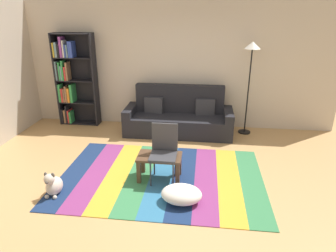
{
  "coord_description": "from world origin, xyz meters",
  "views": [
    {
      "loc": [
        0.57,
        -4.06,
        2.52
      ],
      "look_at": [
        -0.02,
        0.71,
        0.65
      ],
      "focal_mm": 32.34,
      "sensor_mm": 36.0,
      "label": 1
    }
  ],
  "objects": [
    {
      "name": "tv_remote",
      "position": [
        -0.14,
        0.12,
        0.42
      ],
      "size": [
        0.11,
        0.15,
        0.02
      ],
      "primitive_type": "cube",
      "rotation": [
        0.0,
        0.0,
        -0.54
      ],
      "color": "black",
      "rests_on": "coffee_table"
    },
    {
      "name": "couch",
      "position": [
        0.05,
        2.02,
        0.34
      ],
      "size": [
        2.26,
        0.8,
        1.0
      ],
      "color": "black",
      "rests_on": "ground_plane"
    },
    {
      "name": "ground_plane",
      "position": [
        0.0,
        0.0,
        0.0
      ],
      "size": [
        14.0,
        14.0,
        0.0
      ],
      "primitive_type": "plane",
      "color": "tan"
    },
    {
      "name": "back_wall",
      "position": [
        0.0,
        2.55,
        1.35
      ],
      "size": [
        6.8,
        0.1,
        2.7
      ],
      "primitive_type": "cube",
      "color": "beige",
      "rests_on": "ground_plane"
    },
    {
      "name": "standing_lamp",
      "position": [
        1.47,
        2.19,
        1.6
      ],
      "size": [
        0.32,
        0.32,
        1.92
      ],
      "color": "black",
      "rests_on": "ground_plane"
    },
    {
      "name": "folding_chair",
      "position": [
        0.0,
        0.09,
        0.53
      ],
      "size": [
        0.4,
        0.4,
        0.9
      ],
      "rotation": [
        0.0,
        0.0,
        -0.77
      ],
      "color": "#38383D",
      "rests_on": "ground_plane"
    },
    {
      "name": "dog",
      "position": [
        -1.52,
        -0.55,
        0.16
      ],
      "size": [
        0.22,
        0.35,
        0.4
      ],
      "color": "beige",
      "rests_on": "ground_plane"
    },
    {
      "name": "bookshelf",
      "position": [
        -2.39,
        2.31,
        1.04
      ],
      "size": [
        0.9,
        0.28,
        2.04
      ],
      "color": "black",
      "rests_on": "ground_plane"
    },
    {
      "name": "rug",
      "position": [
        -0.05,
        0.11,
        0.0
      ],
      "size": [
        3.21,
        2.2,
        0.01
      ],
      "color": "navy",
      "rests_on": "ground_plane"
    },
    {
      "name": "coffee_table",
      "position": [
        -0.07,
        0.06,
        0.32
      ],
      "size": [
        0.68,
        0.41,
        0.4
      ],
      "color": "#513826",
      "rests_on": "rug"
    },
    {
      "name": "pouf",
      "position": [
        0.32,
        -0.52,
        0.13
      ],
      "size": [
        0.57,
        0.43,
        0.24
      ],
      "primitive_type": "ellipsoid",
      "color": "white",
      "rests_on": "rug"
    }
  ]
}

